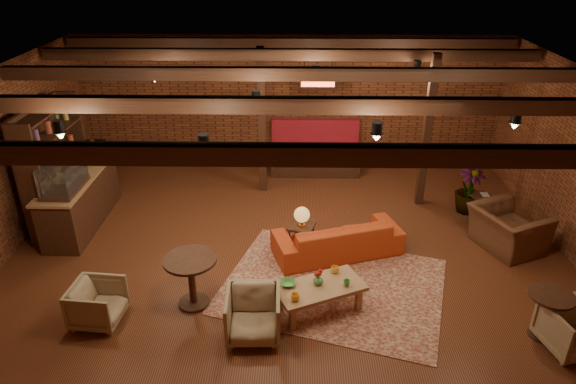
{
  "coord_description": "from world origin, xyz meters",
  "views": [
    {
      "loc": [
        0.14,
        -7.9,
        5.18
      ],
      "look_at": [
        0.0,
        0.2,
        1.13
      ],
      "focal_mm": 32.0,
      "sensor_mm": 36.0,
      "label": 1
    }
  ],
  "objects_px": {
    "coffee_table": "(319,289)",
    "side_table_lamp": "(302,218)",
    "armchair_far": "(574,327)",
    "armchair_right": "(509,223)",
    "armchair_a": "(97,302)",
    "round_table_right": "(548,309)",
    "sofa": "(337,237)",
    "armchair_b": "(253,312)",
    "side_table_book": "(481,196)",
    "plant_tall": "(478,143)",
    "round_table_left": "(191,274)"
  },
  "relations": [
    {
      "from": "coffee_table",
      "to": "side_table_lamp",
      "type": "bearing_deg",
      "value": 98.3
    },
    {
      "from": "armchair_far",
      "to": "armchair_right",
      "type": "bearing_deg",
      "value": 75.99
    },
    {
      "from": "armchair_a",
      "to": "armchair_right",
      "type": "height_order",
      "value": "armchair_right"
    },
    {
      "from": "armchair_a",
      "to": "round_table_right",
      "type": "xyz_separation_m",
      "value": [
        6.48,
        -0.21,
        0.13
      ]
    },
    {
      "from": "sofa",
      "to": "armchair_far",
      "type": "relative_size",
      "value": 3.0
    },
    {
      "from": "sofa",
      "to": "round_table_right",
      "type": "bearing_deg",
      "value": 125.49
    },
    {
      "from": "side_table_lamp",
      "to": "armchair_b",
      "type": "distance_m",
      "value": 2.36
    },
    {
      "from": "side_table_lamp",
      "to": "round_table_right",
      "type": "distance_m",
      "value": 4.1
    },
    {
      "from": "armchair_a",
      "to": "round_table_right",
      "type": "height_order",
      "value": "round_table_right"
    },
    {
      "from": "coffee_table",
      "to": "side_table_book",
      "type": "xyz_separation_m",
      "value": [
        3.44,
        3.12,
        0.01
      ]
    },
    {
      "from": "armchair_b",
      "to": "side_table_book",
      "type": "relative_size",
      "value": 1.55
    },
    {
      "from": "sofa",
      "to": "armchair_a",
      "type": "distance_m",
      "value": 4.13
    },
    {
      "from": "armchair_right",
      "to": "round_table_right",
      "type": "distance_m",
      "value": 2.38
    },
    {
      "from": "armchair_a",
      "to": "round_table_right",
      "type": "relative_size",
      "value": 0.98
    },
    {
      "from": "plant_tall",
      "to": "coffee_table",
      "type": "bearing_deg",
      "value": -134.87
    },
    {
      "from": "armchair_a",
      "to": "side_table_book",
      "type": "bearing_deg",
      "value": -57.5
    },
    {
      "from": "sofa",
      "to": "armchair_b",
      "type": "bearing_deg",
      "value": 40.33
    },
    {
      "from": "armchair_right",
      "to": "plant_tall",
      "type": "distance_m",
      "value": 1.74
    },
    {
      "from": "round_table_left",
      "to": "armchair_right",
      "type": "relative_size",
      "value": 0.71
    },
    {
      "from": "round_table_right",
      "to": "armchair_far",
      "type": "relative_size",
      "value": 0.97
    },
    {
      "from": "armchair_far",
      "to": "plant_tall",
      "type": "distance_m",
      "value": 4.16
    },
    {
      "from": "coffee_table",
      "to": "plant_tall",
      "type": "xyz_separation_m",
      "value": [
        3.22,
        3.24,
        1.13
      ]
    },
    {
      "from": "sofa",
      "to": "coffee_table",
      "type": "bearing_deg",
      "value": 58.37
    },
    {
      "from": "round_table_right",
      "to": "plant_tall",
      "type": "relative_size",
      "value": 0.24
    },
    {
      "from": "round_table_left",
      "to": "armchair_a",
      "type": "height_order",
      "value": "round_table_left"
    },
    {
      "from": "sofa",
      "to": "armchair_far",
      "type": "distance_m",
      "value": 3.88
    },
    {
      "from": "armchair_right",
      "to": "armchair_far",
      "type": "bearing_deg",
      "value": 155.32
    },
    {
      "from": "plant_tall",
      "to": "armchair_far",
      "type": "bearing_deg",
      "value": -86.31
    },
    {
      "from": "armchair_a",
      "to": "armchair_far",
      "type": "distance_m",
      "value": 6.76
    },
    {
      "from": "sofa",
      "to": "armchair_a",
      "type": "bearing_deg",
      "value": 9.77
    },
    {
      "from": "round_table_right",
      "to": "sofa",
      "type": "bearing_deg",
      "value": 143.13
    },
    {
      "from": "sofa",
      "to": "plant_tall",
      "type": "distance_m",
      "value": 3.48
    },
    {
      "from": "side_table_book",
      "to": "plant_tall",
      "type": "height_order",
      "value": "plant_tall"
    },
    {
      "from": "side_table_lamp",
      "to": "side_table_book",
      "type": "xyz_separation_m",
      "value": [
        3.68,
        1.44,
        -0.27
      ]
    },
    {
      "from": "side_table_lamp",
      "to": "armchair_b",
      "type": "relative_size",
      "value": 1.13
    },
    {
      "from": "armchair_b",
      "to": "round_table_right",
      "type": "bearing_deg",
      "value": -1.4
    },
    {
      "from": "round_table_right",
      "to": "plant_tall",
      "type": "xyz_separation_m",
      "value": [
        0.01,
        3.75,
        1.04
      ]
    },
    {
      "from": "armchair_right",
      "to": "round_table_right",
      "type": "relative_size",
      "value": 1.62
    },
    {
      "from": "armchair_far",
      "to": "round_table_right",
      "type": "bearing_deg",
      "value": 124.03
    },
    {
      "from": "coffee_table",
      "to": "armchair_b",
      "type": "distance_m",
      "value": 1.09
    },
    {
      "from": "side_table_lamp",
      "to": "side_table_book",
      "type": "height_order",
      "value": "side_table_lamp"
    },
    {
      "from": "sofa",
      "to": "armchair_right",
      "type": "distance_m",
      "value": 3.13
    },
    {
      "from": "coffee_table",
      "to": "round_table_left",
      "type": "relative_size",
      "value": 1.77
    },
    {
      "from": "side_table_lamp",
      "to": "armchair_far",
      "type": "relative_size",
      "value": 1.18
    },
    {
      "from": "coffee_table",
      "to": "round_table_right",
      "type": "distance_m",
      "value": 3.25
    },
    {
      "from": "round_table_left",
      "to": "armchair_far",
      "type": "height_order",
      "value": "round_table_left"
    },
    {
      "from": "round_table_left",
      "to": "armchair_a",
      "type": "xyz_separation_m",
      "value": [
        -1.33,
        -0.42,
        -0.21
      ]
    },
    {
      "from": "round_table_left",
      "to": "armchair_right",
      "type": "height_order",
      "value": "armchair_right"
    },
    {
      "from": "coffee_table",
      "to": "side_table_book",
      "type": "bearing_deg",
      "value": 42.23
    },
    {
      "from": "round_table_left",
      "to": "armchair_right",
      "type": "distance_m",
      "value": 5.73
    }
  ]
}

